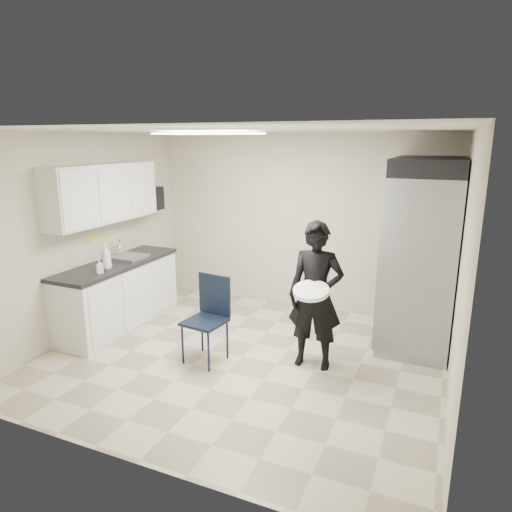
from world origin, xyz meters
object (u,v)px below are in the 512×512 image
at_px(lower_counter, 119,296).
at_px(commercial_fridge, 421,262).
at_px(folding_chair, 205,322).
at_px(man_tuxedo, 316,296).

height_order(lower_counter, commercial_fridge, commercial_fridge).
height_order(folding_chair, man_tuxedo, man_tuxedo).
bearing_deg(commercial_fridge, man_tuxedo, -131.83).
xyz_separation_m(lower_counter, folding_chair, (1.60, -0.45, 0.05)).
xyz_separation_m(commercial_fridge, folding_chair, (-2.18, -1.53, -0.57)).
bearing_deg(lower_counter, commercial_fridge, 15.88).
height_order(commercial_fridge, folding_chair, commercial_fridge).
relative_size(lower_counter, commercial_fridge, 0.90).
bearing_deg(lower_counter, folding_chair, -15.83).
relative_size(lower_counter, folding_chair, 1.96).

